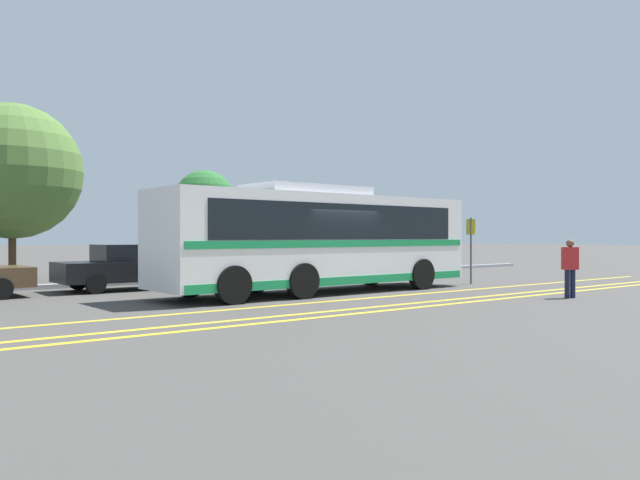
# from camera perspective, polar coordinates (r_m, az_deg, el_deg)

# --- Properties ---
(ground_plane) EXTENTS (220.00, 220.00, 0.00)m
(ground_plane) POSITION_cam_1_polar(r_m,az_deg,el_deg) (19.00, 0.66, -4.91)
(ground_plane) COLOR #423F3D
(lane_strip_0) EXTENTS (30.64, 0.20, 0.01)m
(lane_strip_0) POSITION_cam_1_polar(r_m,az_deg,el_deg) (17.60, 4.43, -5.32)
(lane_strip_0) COLOR gold
(lane_strip_0) RESTS_ON ground_plane
(lane_strip_1) EXTENTS (30.64, 0.20, 0.01)m
(lane_strip_1) POSITION_cam_1_polar(r_m,az_deg,el_deg) (16.39, 8.46, -5.75)
(lane_strip_1) COLOR gold
(lane_strip_1) RESTS_ON ground_plane
(lane_strip_2) EXTENTS (30.64, 0.20, 0.01)m
(lane_strip_2) POSITION_cam_1_polar(r_m,az_deg,el_deg) (15.92, 10.30, -5.93)
(lane_strip_2) COLOR gold
(lane_strip_2) RESTS_ON ground_plane
(curb_strip) EXTENTS (38.64, 0.36, 0.15)m
(curb_strip) POSITION_cam_1_polar(r_m,az_deg,el_deg) (24.84, -9.49, -3.50)
(curb_strip) COLOR #99999E
(curb_strip) RESTS_ON ground_plane
(transit_bus) EXTENTS (11.00, 2.83, 3.26)m
(transit_bus) POSITION_cam_1_polar(r_m,az_deg,el_deg) (19.19, -0.02, 0.23)
(transit_bus) COLOR white
(transit_bus) RESTS_ON ground_plane
(parked_car_1) EXTENTS (4.61, 2.04, 1.48)m
(parked_car_1) POSITION_cam_1_polar(r_m,az_deg,el_deg) (21.22, -16.96, -2.37)
(parked_car_1) COLOR black
(parked_car_1) RESTS_ON ground_plane
(parked_car_2) EXTENTS (4.26, 2.12, 1.37)m
(parked_car_2) POSITION_cam_1_polar(r_m,az_deg,el_deg) (24.56, -3.15, -2.11)
(parked_car_2) COLOR #335B33
(parked_car_2) RESTS_ON ground_plane
(pedestrian_0) EXTENTS (0.47, 0.40, 1.65)m
(pedestrian_0) POSITION_cam_1_polar(r_m,az_deg,el_deg) (18.91, 21.89, -2.12)
(pedestrian_0) COLOR #191E38
(pedestrian_0) RESTS_ON ground_plane
(bus_stop_sign) EXTENTS (0.07, 0.40, 2.41)m
(bus_stop_sign) POSITION_cam_1_polar(r_m,az_deg,el_deg) (23.24, 13.64, -0.20)
(bus_stop_sign) COLOR #59595E
(bus_stop_sign) RESTS_ON ground_plane
(tree_0) EXTENTS (5.19, 5.19, 6.83)m
(tree_0) POSITION_cam_1_polar(r_m,az_deg,el_deg) (26.75, -26.33, 5.64)
(tree_0) COLOR #513823
(tree_0) RESTS_ON ground_plane
(tree_1) EXTENTS (2.85, 2.85, 4.81)m
(tree_1) POSITION_cam_1_polar(r_m,az_deg,el_deg) (29.58, -10.51, 3.50)
(tree_1) COLOR #513823
(tree_1) RESTS_ON ground_plane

